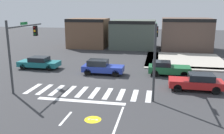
% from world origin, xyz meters
% --- Properties ---
extents(ground_plane, '(120.00, 120.00, 0.00)m').
position_xyz_m(ground_plane, '(0.00, 0.00, 0.00)').
color(ground_plane, '#353538').
extents(crosswalk_near, '(10.35, 2.74, 0.01)m').
position_xyz_m(crosswalk_near, '(0.00, -4.50, 0.00)').
color(crosswalk_near, silver).
rests_on(crosswalk_near, ground_plane).
extents(bike_detector_marking, '(1.06, 1.06, 0.01)m').
position_xyz_m(bike_detector_marking, '(1.72, -9.34, 0.00)').
color(bike_detector_marking, yellow).
rests_on(bike_detector_marking, ground_plane).
extents(curb_corner_northeast, '(10.00, 10.60, 0.15)m').
position_xyz_m(curb_corner_northeast, '(8.49, 9.42, 0.07)').
color(curb_corner_northeast, '#B2AA9E').
rests_on(curb_corner_northeast, ground_plane).
extents(storefront_row, '(23.84, 6.91, 5.19)m').
position_xyz_m(storefront_row, '(2.44, 19.21, 2.52)').
color(storefront_row, brown).
rests_on(storefront_row, ground_plane).
extents(traffic_signal_southeast, '(0.32, 5.36, 5.72)m').
position_xyz_m(traffic_signal_southeast, '(5.31, -3.49, 3.99)').
color(traffic_signal_southeast, '#383A3D').
rests_on(traffic_signal_southeast, ground_plane).
extents(traffic_signal_southwest, '(0.32, 5.64, 5.86)m').
position_xyz_m(traffic_signal_southwest, '(-5.92, -3.95, 4.00)').
color(traffic_signal_southwest, '#383A3D').
rests_on(traffic_signal_southwest, ground_plane).
extents(car_blue, '(4.28, 1.74, 1.53)m').
position_xyz_m(car_blue, '(-0.19, 1.23, 0.77)').
color(car_blue, '#23389E').
rests_on(car_blue, ground_plane).
extents(car_green, '(4.18, 1.85, 1.45)m').
position_xyz_m(car_green, '(6.57, 2.08, 0.75)').
color(car_green, '#1E6638').
rests_on(car_green, ground_plane).
extents(car_teal, '(4.64, 1.90, 1.36)m').
position_xyz_m(car_teal, '(-7.82, 2.31, 0.69)').
color(car_teal, '#196B70').
rests_on(car_teal, ground_plane).
extents(car_red, '(4.40, 1.73, 1.44)m').
position_xyz_m(car_red, '(8.84, -2.29, 0.73)').
color(car_red, red).
rests_on(car_red, ground_plane).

